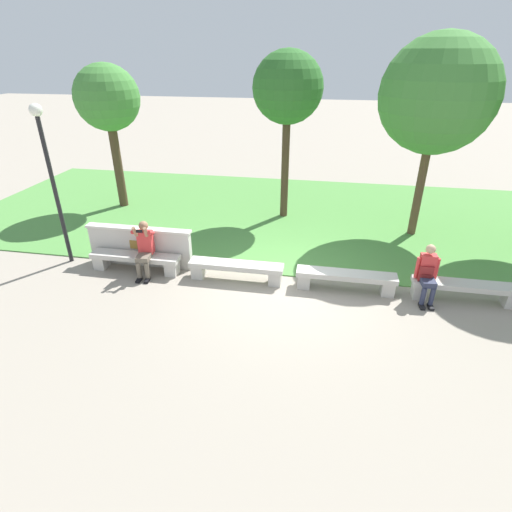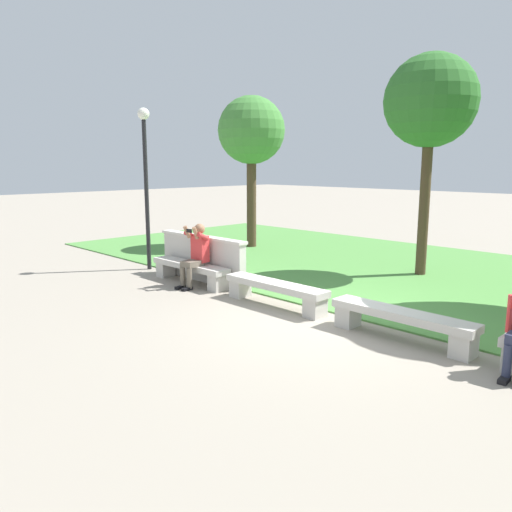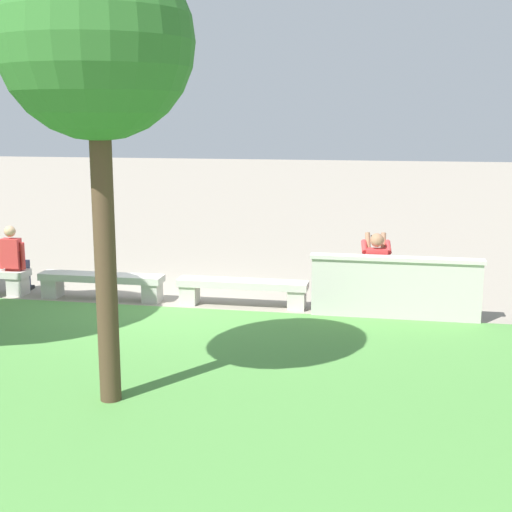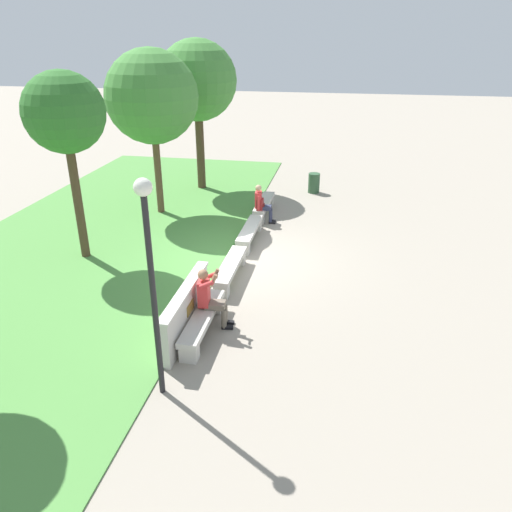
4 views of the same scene
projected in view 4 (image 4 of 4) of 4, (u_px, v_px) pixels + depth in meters
name	position (u px, v px, depth m)	size (l,w,h in m)	color
ground_plane	(241.00, 259.00, 13.76)	(80.00, 80.00, 0.00)	gray
grass_strip	(94.00, 247.00, 14.48)	(21.75, 8.00, 0.03)	#518E42
bench_main	(203.00, 321.00, 10.26)	(2.21, 0.40, 0.45)	beige
bench_near	(230.00, 268.00, 12.51)	(2.21, 0.40, 0.45)	beige
bench_mid	(250.00, 232.00, 14.76)	(2.21, 0.40, 0.45)	beige
bench_far	(264.00, 205.00, 17.01)	(2.21, 0.40, 0.45)	beige
backrest_wall_with_plaque	(186.00, 310.00, 10.23)	(2.67, 0.24, 1.01)	beige
person_photographer	(209.00, 295.00, 10.36)	(0.50, 0.75, 1.32)	black
person_distant	(262.00, 203.00, 16.08)	(0.48, 0.69, 1.26)	black
backpack	(260.00, 204.00, 16.08)	(0.28, 0.24, 0.43)	maroon
tree_left_background	(197.00, 81.00, 18.23)	(2.92, 2.92, 5.53)	#4C3826
tree_right_background	(64.00, 114.00, 12.30)	(2.03, 2.03, 4.92)	#4C3826
tree_far_back	(152.00, 97.00, 15.66)	(2.94, 2.94, 5.31)	brown
trash_bin	(314.00, 183.00, 19.19)	(0.44, 0.44, 0.75)	#2D5133
lamp_post	(150.00, 261.00, 7.68)	(0.28, 0.28, 3.84)	black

